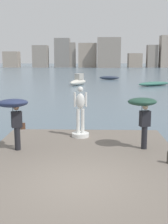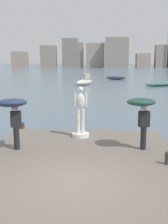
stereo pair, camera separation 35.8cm
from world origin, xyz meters
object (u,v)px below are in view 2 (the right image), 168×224
Objects in this scene: onlooker_right at (142,108)px; mooring_bollard at (168,158)px; statue_white_figure at (81,118)px; boat_leftward at (84,81)px; boat_far at (161,84)px; boat_rightward at (116,78)px; onlooker_left at (13,108)px.

onlooker_right reaches higher than mooring_bollard.
statue_white_figure reaches higher than boat_leftward.
onlooker_right is 0.37× the size of boat_far.
mooring_bollard is 0.11× the size of boat_rightward.
onlooker_right is at bearing 112.78° from mooring_bollard.
mooring_bollard is (3.09, -3.28, -0.63)m from statue_white_figure.
onlooker_right is 32.44m from boat_leftward.
statue_white_figure is 3.05m from onlooker_right.
onlooker_right is at bearing -102.35° from boat_far.
boat_far is at bearing 79.35° from mooring_bollard.
statue_white_figure is 0.58× the size of boat_rightward.
boat_rightward reaches higher than boat_far.
mooring_bollard is (0.67, -1.59, -1.40)m from onlooker_right.
onlooker_left is 4.86× the size of mooring_bollard.
onlooker_left reaches higher than boat_far.
statue_white_figure is at bearing -94.80° from boat_rightward.
boat_far is at bearing -66.07° from boat_rightward.
statue_white_figure is 0.41× the size of boat_far.
statue_white_figure reaches higher than boat_far.
statue_white_figure is 0.53× the size of boat_leftward.
boat_leftward is 13.10m from boat_rightward.
boat_far is at bearing 72.62° from statue_white_figure.
onlooker_left is at bearing -91.34° from boat_leftward.
onlooker_left reaches higher than onlooker_right.
statue_white_figure is at bearing 39.69° from onlooker_left.
boat_leftward is at bearing -113.41° from boat_rightward.
onlooker_left is 5.81m from mooring_bollard.
boat_far is at bearing 69.74° from onlooker_left.
boat_far is 14.06m from boat_rightward.
boat_rightward is (-5.71, 12.85, 0.03)m from boat_far.
boat_rightward is at bearing 88.51° from onlooker_right.
boat_leftward is 1.09× the size of boat_rightward.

